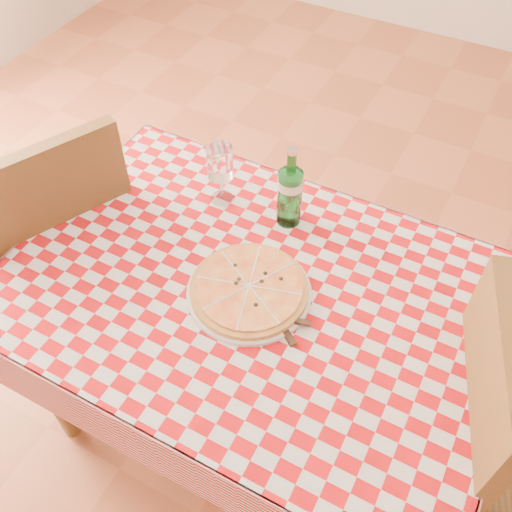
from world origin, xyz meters
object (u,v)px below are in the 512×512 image
at_px(chair_far, 58,239).
at_px(wine_glass, 221,175).
at_px(water_bottle, 290,187).
at_px(dining_table, 252,311).
at_px(chair_near, 501,440).
at_px(pizza_plate, 249,289).

bearing_deg(chair_far, wine_glass, -127.86).
bearing_deg(water_bottle, dining_table, -84.37).
height_order(water_bottle, wine_glass, water_bottle).
distance_m(dining_table, chair_far, 0.72).
bearing_deg(water_bottle, chair_near, -20.31).
distance_m(chair_near, wine_glass, 1.01).
xyz_separation_m(chair_far, wine_glass, (0.48, 0.25, 0.27)).
xyz_separation_m(chair_near, wine_glass, (-0.93, 0.25, 0.29)).
relative_size(chair_far, pizza_plate, 3.14).
bearing_deg(chair_near, wine_glass, 147.19).
distance_m(chair_near, water_bottle, 0.83).
height_order(chair_near, pizza_plate, chair_near).
relative_size(chair_far, water_bottle, 3.93).
height_order(chair_far, pizza_plate, chair_far).
bearing_deg(dining_table, chair_far, 179.28).
xyz_separation_m(water_bottle, wine_glass, (-0.21, -0.01, -0.03)).
relative_size(chair_near, pizza_plate, 3.07).
bearing_deg(pizza_plate, water_bottle, 95.28).
xyz_separation_m(dining_table, wine_glass, (-0.24, 0.26, 0.19)).
height_order(chair_near, wine_glass, chair_near).
bearing_deg(pizza_plate, wine_glass, 131.14).
distance_m(water_bottle, wine_glass, 0.21).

